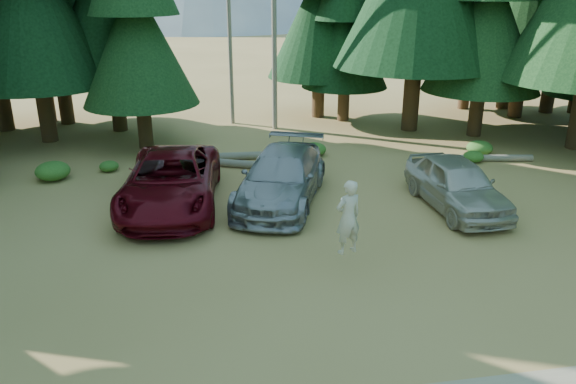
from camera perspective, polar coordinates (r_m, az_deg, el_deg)
name	(u,v)px	position (r m, az deg, el deg)	size (l,w,h in m)	color
ground	(325,266)	(14.79, 3.80, -7.56)	(160.00, 160.00, 0.00)	olive
forest_belt_north	(258,127)	(28.69, -3.07, 6.63)	(36.00, 7.00, 22.00)	black
snag_front	(274,3)	(27.44, -1.44, 18.69)	(0.24, 0.24, 12.00)	#6F6A59
snag_back	(229,23)	(28.77, -5.98, 16.69)	(0.20, 0.20, 10.00)	#6F6A59
red_pickup	(171,181)	(18.63, -11.80, 1.14)	(2.94, 6.37, 1.77)	#570710
silver_minivan_center	(281,177)	(18.64, -0.68, 1.51)	(2.40, 5.89, 1.71)	#93959A
silver_minivan_right	(457,184)	(18.92, 16.76, 0.79)	(1.95, 4.84, 1.65)	beige
frisbee_player	(348,217)	(13.90, 6.13, -2.55)	(0.81, 0.66, 1.93)	beige
log_left	(247,156)	(23.38, -4.17, 3.71)	(0.32, 0.32, 4.44)	#6F6A59
log_mid	(242,164)	(22.31, -4.69, 2.84)	(0.31, 0.31, 3.79)	#6F6A59
log_right	(478,158)	(24.35, 18.78, 3.29)	(0.28, 0.28, 4.41)	#6F6A59
shrub_far_left	(53,171)	(22.62, -22.79, 1.99)	(1.25, 1.25, 0.69)	#2D5D1C
shrub_left	(109,166)	(22.93, -17.73, 2.52)	(0.73, 0.73, 0.40)	#2D5D1C
shrub_center_left	(174,179)	(20.47, -11.49, 1.26)	(1.12, 1.12, 0.62)	#2D5D1C
shrub_center_right	(274,151)	(23.73, -1.44, 4.21)	(0.86, 0.86, 0.48)	#2D5D1C
shrub_right	(315,149)	(23.86, 2.72, 4.37)	(0.99, 0.99, 0.54)	#2D5D1C
shrub_far_right	(480,148)	(25.28, 18.88, 4.27)	(1.09, 1.09, 0.60)	#2D5D1C
shrub_edge_east	(473,157)	(24.19, 18.32, 3.44)	(0.83, 0.83, 0.46)	#2D5D1C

